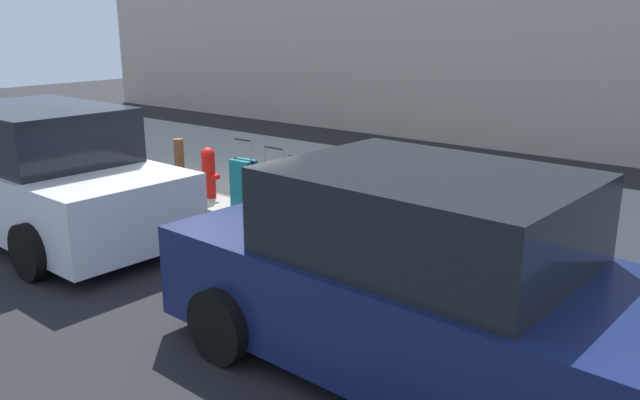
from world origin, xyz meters
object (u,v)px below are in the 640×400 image
at_px(suitcase_teal_0, 465,235).
at_px(suitcase_olive_3, 358,212).
at_px(suitcase_red_2, 389,219).
at_px(bollard_post, 180,167).
at_px(fire_hydrant, 209,171).
at_px(suitcase_teal_7, 244,184).
at_px(suitcase_silver_4, 327,199).
at_px(suitcase_navy_5, 301,197).
at_px(suitcase_maroon_6, 275,188).
at_px(parked_car_navy_0, 424,282).
at_px(suitcase_black_1, 425,222).
at_px(parked_car_white_1, 43,176).

height_order(suitcase_teal_0, suitcase_olive_3, suitcase_teal_0).
distance_m(suitcase_teal_0, suitcase_red_2, 1.01).
bearing_deg(bollard_post, suitcase_olive_3, -177.88).
bearing_deg(fire_hydrant, suitcase_teal_7, 175.73).
distance_m(suitcase_teal_0, suitcase_silver_4, 1.96).
relative_size(suitcase_navy_5, suitcase_maroon_6, 0.94).
bearing_deg(fire_hydrant, bollard_post, 17.11).
xyz_separation_m(suitcase_red_2, suitcase_silver_4, (0.95, 0.02, 0.09)).
height_order(suitcase_navy_5, fire_hydrant, suitcase_navy_5).
bearing_deg(suitcase_red_2, bollard_post, 1.77).
height_order(suitcase_maroon_6, parked_car_navy_0, parked_car_navy_0).
xyz_separation_m(suitcase_teal_0, suitcase_red_2, (1.01, -0.02, -0.01)).
bearing_deg(fire_hydrant, suitcase_black_1, 179.78).
bearing_deg(bollard_post, suitcase_maroon_6, -172.71).
relative_size(suitcase_navy_5, fire_hydrant, 1.12).
distance_m(suitcase_maroon_6, fire_hydrant, 1.28).
xyz_separation_m(suitcase_maroon_6, suitcase_teal_7, (0.47, 0.14, 0.01)).
bearing_deg(suitcase_maroon_6, suitcase_silver_4, 172.59).
relative_size(suitcase_red_2, bollard_post, 0.94).
bearing_deg(parked_car_white_1, suitcase_teal_7, -124.50).
distance_m(suitcase_teal_0, bollard_post, 4.75).
relative_size(suitcase_teal_0, suitcase_navy_5, 0.76).
height_order(suitcase_silver_4, fire_hydrant, suitcase_silver_4).
bearing_deg(suitcase_maroon_6, suitcase_teal_0, 177.52).
xyz_separation_m(suitcase_black_1, suitcase_red_2, (0.47, 0.02, -0.04)).
distance_m(suitcase_olive_3, suitcase_silver_4, 0.49).
bearing_deg(suitcase_teal_0, suitcase_silver_4, 0.13).
bearing_deg(parked_car_white_1, fire_hydrant, -107.14).
relative_size(suitcase_red_2, fire_hydrant, 1.06).
relative_size(suitcase_silver_4, suitcase_maroon_6, 1.09).
xyz_separation_m(suitcase_teal_7, parked_car_white_1, (1.50, 2.18, 0.30)).
bearing_deg(suitcase_navy_5, fire_hydrant, 1.03).
bearing_deg(parked_car_white_1, suitcase_red_2, -150.82).
relative_size(suitcase_olive_3, suitcase_silver_4, 0.62).
xyz_separation_m(fire_hydrant, parked_car_white_1, (0.69, 2.24, 0.25)).
xyz_separation_m(suitcase_teal_7, fire_hydrant, (0.81, -0.06, 0.05)).
xyz_separation_m(suitcase_black_1, fire_hydrant, (3.73, -0.01, 0.07)).
xyz_separation_m(suitcase_olive_3, bollard_post, (3.27, 0.12, 0.15)).
height_order(suitcase_black_1, fire_hydrant, suitcase_black_1).
relative_size(suitcase_teal_0, suitcase_silver_4, 0.66).
xyz_separation_m(suitcase_silver_4, suitcase_teal_7, (1.50, 0.00, -0.03)).
relative_size(suitcase_olive_3, fire_hydrant, 0.81).
distance_m(suitcase_black_1, parked_car_navy_0, 2.57).
xyz_separation_m(suitcase_teal_0, suitcase_silver_4, (1.96, 0.00, 0.08)).
bearing_deg(suitcase_teal_7, suitcase_maroon_6, -163.85).
distance_m(suitcase_silver_4, suitcase_maroon_6, 1.04).
xyz_separation_m(suitcase_maroon_6, parked_car_white_1, (1.96, 2.31, 0.31)).
height_order(suitcase_teal_0, suitcase_black_1, suitcase_black_1).
height_order(suitcase_silver_4, bollard_post, suitcase_silver_4).
xyz_separation_m(suitcase_black_1, parked_car_white_1, (4.42, 2.22, 0.31)).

